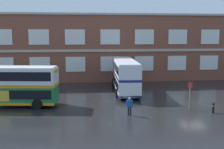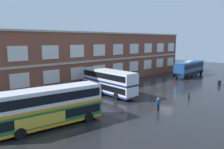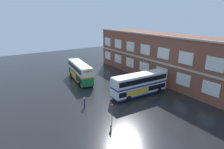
% 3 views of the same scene
% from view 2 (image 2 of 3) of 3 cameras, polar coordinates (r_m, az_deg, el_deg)
% --- Properties ---
extents(ground_plane, '(120.00, 120.00, 0.00)m').
position_cam_2_polar(ground_plane, '(37.85, 11.33, -4.77)').
color(ground_plane, black).
extents(brick_terminal_building, '(57.69, 8.19, 10.46)m').
position_cam_2_polar(brick_terminal_building, '(46.46, -6.55, 4.24)').
color(brick_terminal_building, brown).
rests_on(brick_terminal_building, ground).
extents(double_decker_near, '(11.24, 3.96, 4.07)m').
position_cam_2_polar(double_decker_near, '(23.55, -15.92, -8.01)').
color(double_decker_near, '#197038').
rests_on(double_decker_near, ground).
extents(double_decker_middle, '(3.28, 11.12, 4.07)m').
position_cam_2_polar(double_decker_middle, '(35.85, -0.91, -1.85)').
color(double_decker_middle, silver).
rests_on(double_decker_middle, ground).
extents(touring_coach, '(12.15, 3.56, 3.80)m').
position_cam_2_polar(touring_coach, '(57.27, 19.54, 1.48)').
color(touring_coach, navy).
rests_on(touring_coach, ground).
extents(waiting_passenger, '(0.63, 0.35, 1.70)m').
position_cam_2_polar(waiting_passenger, '(28.47, 11.96, -7.45)').
color(waiting_passenger, black).
rests_on(waiting_passenger, ground).
extents(bus_stand_flag, '(0.44, 0.10, 2.70)m').
position_cam_2_polar(bus_stand_flag, '(34.03, 16.16, -3.68)').
color(bus_stand_flag, slate).
rests_on(bus_stand_flag, ground).
extents(station_litter_bin, '(0.60, 0.60, 1.03)m').
position_cam_2_polar(station_litter_bin, '(48.01, 26.22, -1.98)').
color(station_litter_bin, black).
rests_on(station_litter_bin, ground).
extents(safety_bollard_west, '(0.19, 0.19, 0.95)m').
position_cam_2_polar(safety_bollard_west, '(35.23, 19.46, -5.33)').
color(safety_bollard_west, black).
rests_on(safety_bollard_west, ground).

